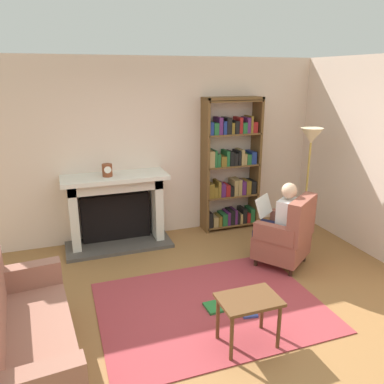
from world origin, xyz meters
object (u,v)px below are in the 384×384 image
(mantel_clock, at_px, (107,170))
(fireplace, at_px, (116,207))
(side_table, at_px, (249,306))
(bookshelf, at_px, (231,167))
(seated_reader, at_px, (279,220))
(floor_lamp, at_px, (310,146))
(sofa_floral, at_px, (22,342))
(armchair_reading, at_px, (287,236))

(mantel_clock, bearing_deg, fireplace, 45.43)
(side_table, bearing_deg, bookshelf, 68.77)
(side_table, bearing_deg, mantel_clock, 109.39)
(seated_reader, distance_m, floor_lamp, 1.23)
(seated_reader, relative_size, sofa_floral, 0.65)
(seated_reader, xyz_separation_m, sofa_floral, (-3.08, -1.05, -0.30))
(seated_reader, distance_m, side_table, 1.76)
(seated_reader, xyz_separation_m, floor_lamp, (0.75, 0.50, 0.84))
(seated_reader, height_order, side_table, seated_reader)
(bookshelf, xyz_separation_m, sofa_floral, (-3.00, -2.42, -0.70))
(fireplace, bearing_deg, side_table, -73.26)
(mantel_clock, relative_size, armchair_reading, 0.18)
(mantel_clock, height_order, floor_lamp, floor_lamp)
(armchair_reading, height_order, sofa_floral, armchair_reading)
(fireplace, xyz_separation_m, seated_reader, (1.93, -1.34, 0.05))
(armchair_reading, relative_size, side_table, 1.73)
(seated_reader, bearing_deg, armchair_reading, 90.00)
(bookshelf, xyz_separation_m, armchair_reading, (0.15, -1.47, -0.60))
(armchair_reading, bearing_deg, seated_reader, -90.00)
(mantel_clock, bearing_deg, sofa_floral, -114.59)
(bookshelf, relative_size, floor_lamp, 1.23)
(mantel_clock, height_order, bookshelf, bookshelf)
(seated_reader, bearing_deg, sofa_floral, -17.53)
(seated_reader, bearing_deg, floor_lamp, 177.42)
(fireplace, relative_size, armchair_reading, 1.57)
(bookshelf, distance_m, armchair_reading, 1.59)
(fireplace, xyz_separation_m, floor_lamp, (2.69, -0.84, 0.89))
(bookshelf, height_order, sofa_floral, bookshelf)
(bookshelf, height_order, seated_reader, bookshelf)
(sofa_floral, relative_size, floor_lamp, 1.02)
(fireplace, bearing_deg, mantel_clock, -134.57)
(mantel_clock, xyz_separation_m, bookshelf, (1.95, 0.14, -0.14))
(fireplace, bearing_deg, seated_reader, -34.72)
(side_table, height_order, floor_lamp, floor_lamp)
(fireplace, xyz_separation_m, side_table, (0.80, -2.67, -0.16))
(bookshelf, bearing_deg, sofa_floral, -141.09)
(fireplace, distance_m, armchair_reading, 2.47)
(fireplace, xyz_separation_m, sofa_floral, (-1.15, -2.39, -0.25))
(seated_reader, bearing_deg, fireplace, -71.03)
(side_table, bearing_deg, sofa_floral, 171.78)
(fireplace, relative_size, seated_reader, 1.34)
(fireplace, distance_m, mantel_clock, 0.61)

